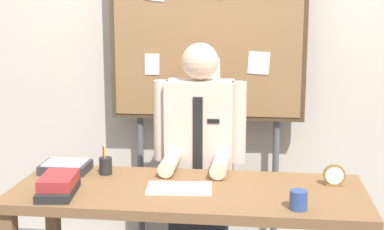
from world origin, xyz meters
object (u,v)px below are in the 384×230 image
Objects in this scene: person at (200,171)px; coffee_mug at (298,200)px; desk_clock at (334,176)px; bulletin_board at (207,29)px; open_notebook at (179,188)px; book_stack at (58,185)px; desk at (188,206)px; pen_holder at (106,166)px; paper_tray at (66,167)px.

coffee_mug is at bearing -54.92° from person.
person reaches higher than desk_clock.
desk_clock is (0.74, -0.83, -0.71)m from bulletin_board.
bulletin_board is 1.24m from open_notebook.
person is 0.95m from coffee_mug.
desk_clock is (0.78, 0.16, 0.05)m from open_notebook.
desk is at bearing 14.47° from book_stack.
coffee_mug is 0.57× the size of pen_holder.
open_notebook is at bearing -18.57° from paper_tray.
bulletin_board reaches higher than coffee_mug.
desk is 19.86× the size of coffee_mug.
desk is 0.11m from open_notebook.
bulletin_board is 1.47m from book_stack.
person is 9.07× the size of pen_holder.
desk_clock is at bearing -28.13° from person.
bulletin_board is (0.00, 0.96, 0.85)m from desk.
paper_tray is at bearing -133.54° from bulletin_board.
desk_clock reaches higher than book_stack.
person reaches higher than desk.
desk_clock reaches higher than desk.
desk_clock reaches higher than open_notebook.
book_stack reaches higher than open_notebook.
coffee_mug is (0.54, -0.77, 0.12)m from person.
open_notebook is at bearing -25.24° from pen_holder.
paper_tray is at bearing 104.18° from book_stack.
bulletin_board is 1.32m from desk_clock.
bulletin_board reaches higher than open_notebook.
bulletin_board is at bearing 114.29° from coffee_mug.
desk is 1.24× the size of person.
pen_holder is (-1.23, 0.05, -0.00)m from desk_clock.
open_notebook is at bearing -94.24° from person.
bulletin_board is 19.10× the size of desk_clock.
desk is 0.54m from pen_holder.
paper_tray is (-0.09, 0.37, -0.02)m from book_stack.
desk is 0.83× the size of bulletin_board.
person is 0.80m from paper_tray.
person reaches higher than coffee_mug.
open_notebook is 0.72m from paper_tray.
paper_tray is at bearing 161.43° from open_notebook.
pen_holder is at bearing 177.70° from desk_clock.
desk_clock is (1.37, 0.30, 0.01)m from book_stack.
open_notebook is 0.62m from coffee_mug.
open_notebook is at bearing 13.61° from book_stack.
desk is 1.29m from bulletin_board.
book_stack is at bearing -75.82° from paper_tray.
book_stack is 0.38m from pen_holder.
bulletin_board is at bearing 46.46° from paper_tray.
person is at bearing 24.56° from paper_tray.
coffee_mug is at bearing -23.33° from desk.
coffee_mug reaches higher than desk.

